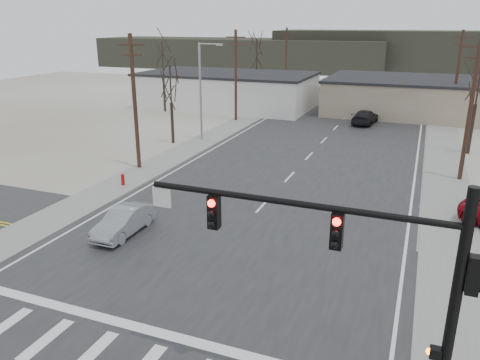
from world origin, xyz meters
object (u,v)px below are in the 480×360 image
at_px(traffic_signal_mast, 377,270).
at_px(sedan_crossing, 124,221).
at_px(fire_hydrant, 123,180).
at_px(car_far_a, 365,117).
at_px(car_far_b, 350,99).

height_order(traffic_signal_mast, sedan_crossing, traffic_signal_mast).
xyz_separation_m(fire_hydrant, sedan_crossing, (4.63, -6.52, 0.29)).
bearing_deg(car_far_a, fire_hydrant, 71.73).
distance_m(traffic_signal_mast, car_far_a, 41.98).
bearing_deg(fire_hydrant, car_far_b, 77.16).
relative_size(fire_hydrant, sedan_crossing, 0.21).
bearing_deg(car_far_a, car_far_b, -67.12).
relative_size(sedan_crossing, car_far_a, 0.81).
distance_m(sedan_crossing, car_far_a, 34.76).
bearing_deg(car_far_b, traffic_signal_mast, -102.32).
distance_m(sedan_crossing, car_far_b, 46.84).
bearing_deg(car_far_a, traffic_signal_mast, 104.16).
relative_size(car_far_a, car_far_b, 1.28).
xyz_separation_m(traffic_signal_mast, car_far_a, (-5.28, 41.47, -3.87)).
bearing_deg(sedan_crossing, car_far_a, 75.86).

